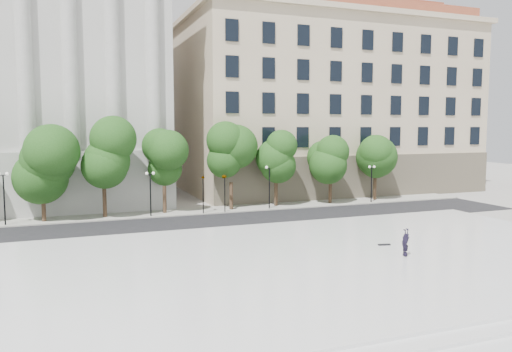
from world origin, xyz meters
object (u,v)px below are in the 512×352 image
at_px(traffic_light_east, 225,174).
at_px(traffic_light_west, 203,176).
at_px(person_lying, 405,253).
at_px(skateboard, 384,245).

bearing_deg(traffic_light_east, traffic_light_west, 180.00).
bearing_deg(traffic_light_west, person_lying, -71.49).
bearing_deg(traffic_light_west, traffic_light_east, 0.00).
xyz_separation_m(person_lying, skateboard, (0.52, 2.83, -0.19)).
height_order(person_lying, skateboard, person_lying).
bearing_deg(skateboard, traffic_light_east, 118.51).
relative_size(traffic_light_west, traffic_light_east, 0.98).
bearing_deg(skateboard, traffic_light_west, 124.50).
bearing_deg(skateboard, person_lying, -88.50).
distance_m(traffic_light_east, skateboard, 19.08).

